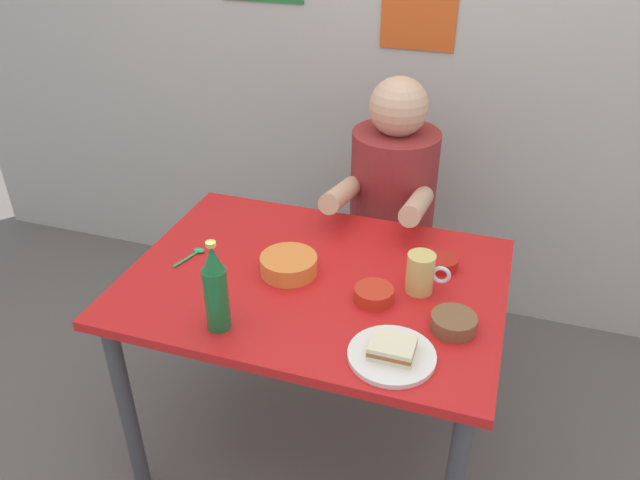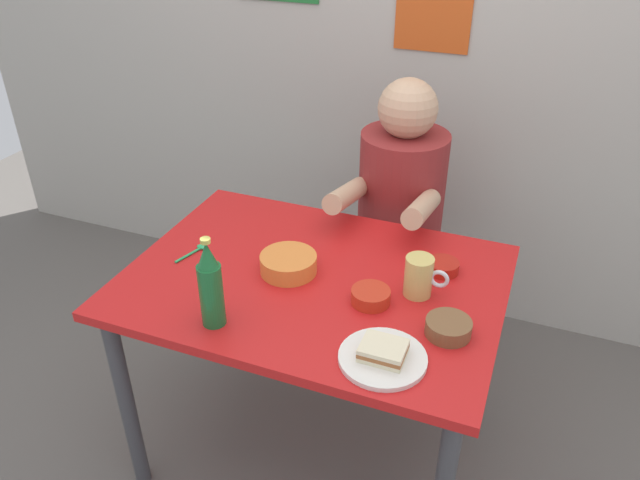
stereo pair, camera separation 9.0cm
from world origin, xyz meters
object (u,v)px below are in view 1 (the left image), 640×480
object	(u,v)px
beer_mug	(421,273)
sambal_bowl_red	(442,262)
stool	(387,276)
sandwich	(392,348)
person_seated	(393,185)
dining_table	(315,302)
plate_orange	(392,355)
beer_bottle	(216,290)

from	to	relation	value
beer_mug	sambal_bowl_red	size ratio (longest dim) A/B	1.31
stool	sandwich	xyz separation A→B (m)	(0.19, -0.90, 0.42)
beer_mug	sambal_bowl_red	xyz separation A→B (m)	(0.04, 0.14, -0.04)
person_seated	dining_table	bearing A→B (deg)	-98.94
stool	plate_orange	size ratio (longest dim) A/B	2.05
person_seated	sambal_bowl_red	world-z (taller)	person_seated
plate_orange	beer_bottle	distance (m)	0.47
beer_bottle	sambal_bowl_red	xyz separation A→B (m)	(0.51, 0.46, -0.10)
beer_mug	beer_bottle	xyz separation A→B (m)	(-0.47, -0.32, 0.06)
person_seated	plate_orange	bearing A→B (deg)	-77.66
sandwich	beer_mug	size ratio (longest dim) A/B	0.87
dining_table	sambal_bowl_red	world-z (taller)	sambal_bowl_red
dining_table	person_seated	xyz separation A→B (m)	(0.10, 0.62, 0.12)
plate_orange	sandwich	world-z (taller)	sandwich
stool	plate_orange	xyz separation A→B (m)	(0.19, -0.90, 0.40)
person_seated	plate_orange	distance (m)	0.91
person_seated	stool	bearing A→B (deg)	90.00
person_seated	beer_mug	size ratio (longest dim) A/B	5.71
beer_mug	person_seated	bearing A→B (deg)	109.58
stool	sambal_bowl_red	bearing A→B (deg)	-61.51
dining_table	beer_mug	bearing A→B (deg)	5.80
stool	plate_orange	distance (m)	1.00
plate_orange	beer_bottle	xyz separation A→B (m)	(-0.46, -0.02, 0.11)
stool	beer_mug	xyz separation A→B (m)	(0.21, -0.60, 0.45)
sandwich	sambal_bowl_red	size ratio (longest dim) A/B	1.15
dining_table	person_seated	world-z (taller)	person_seated
person_seated	beer_mug	bearing A→B (deg)	-70.42
stool	sambal_bowl_red	world-z (taller)	sambal_bowl_red
beer_bottle	person_seated	bearing A→B (deg)	73.83
person_seated	sambal_bowl_red	size ratio (longest dim) A/B	7.49
person_seated	sandwich	distance (m)	0.91
person_seated	beer_mug	world-z (taller)	person_seated
person_seated	sandwich	xyz separation A→B (m)	(0.19, -0.89, 0.01)
sandwich	beer_bottle	size ratio (longest dim) A/B	0.42
stool	beer_bottle	world-z (taller)	beer_bottle
sandwich	sambal_bowl_red	world-z (taller)	sandwich
sandwich	beer_bottle	world-z (taller)	beer_bottle
sandwich	sambal_bowl_red	xyz separation A→B (m)	(0.06, 0.44, -0.01)
dining_table	beer_mug	distance (m)	0.34
plate_orange	sandwich	xyz separation A→B (m)	(0.00, 0.00, 0.02)
dining_table	beer_bottle	bearing A→B (deg)	-119.68
sambal_bowl_red	stool	bearing A→B (deg)	118.49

